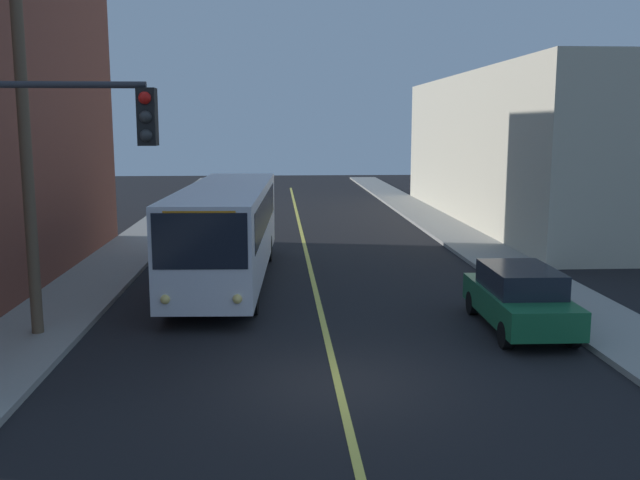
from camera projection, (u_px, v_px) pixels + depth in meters
The scene contains 10 objects.
ground_plane at pixel (338, 383), 14.20m from camera, with size 120.00×120.00×0.00m, color black.
sidewalk_left at pixel (97, 278), 23.59m from camera, with size 2.50×90.00×0.15m, color gray.
sidewalk_right at pixel (519, 273), 24.48m from camera, with size 2.50×90.00×0.15m, color gray.
lane_stripe_center at pixel (306, 252), 28.97m from camera, with size 0.16×60.00×0.01m, color #D8CC4C.
building_right_warehouse at pixel (567, 148), 37.86m from camera, with size 12.00×25.94×7.85m.
city_bus at pixel (227, 228), 23.15m from camera, with size 3.07×12.24×3.20m.
parked_car_green at pixel (520, 297), 17.80m from camera, with size 1.89×4.43×1.62m.
utility_pole_near at pixel (21, 77), 16.18m from camera, with size 2.40×0.28×11.16m.
traffic_signal_left_corner at pixel (37, 174), 12.33m from camera, with size 3.75×0.48×6.00m.
fire_hydrant at pixel (562, 289), 19.84m from camera, with size 0.44×0.26×0.84m.
Camera 1 is at (-1.20, -13.49, 5.15)m, focal length 39.40 mm.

